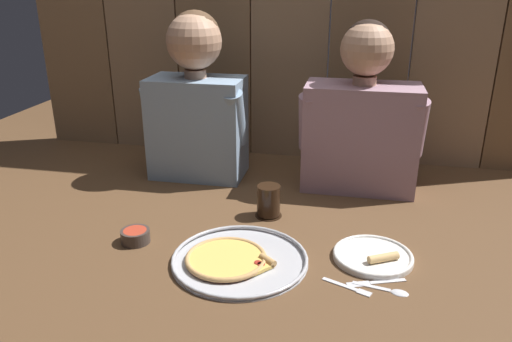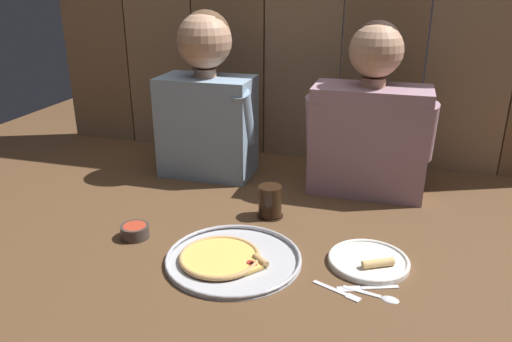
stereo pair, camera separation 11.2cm
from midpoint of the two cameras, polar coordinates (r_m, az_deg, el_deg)
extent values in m
plane|color=brown|center=(1.48, -2.97, -7.94)|extent=(3.20, 3.20, 0.00)
cylinder|color=#B2B2B7|center=(1.38, -4.28, -10.23)|extent=(0.37, 0.37, 0.01)
torus|color=#B2B2B7|center=(1.37, -4.29, -9.95)|extent=(0.37, 0.37, 0.01)
cylinder|color=#B23823|center=(1.37, -5.82, -10.12)|extent=(0.21, 0.21, 0.00)
cylinder|color=#EABC56|center=(1.37, -5.83, -9.94)|extent=(0.20, 0.20, 0.01)
torus|color=tan|center=(1.37, -5.83, -9.94)|extent=(0.22, 0.22, 0.01)
cube|color=#EABC56|center=(1.34, -2.29, -10.90)|extent=(0.09, 0.09, 0.01)
cylinder|color=tan|center=(1.35, -1.08, -10.21)|extent=(0.05, 0.05, 0.02)
cylinder|color=#A3281E|center=(1.34, -2.22, -10.48)|extent=(0.02, 0.02, 0.00)
cylinder|color=#A3281E|center=(1.33, -1.87, -10.66)|extent=(0.02, 0.02, 0.00)
cylinder|color=white|center=(1.41, 10.98, -9.65)|extent=(0.22, 0.22, 0.01)
torus|color=white|center=(1.41, 11.00, -9.44)|extent=(0.22, 0.22, 0.01)
cylinder|color=tan|center=(1.38, 12.08, -9.72)|extent=(0.09, 0.06, 0.02)
cylinder|color=black|center=(1.62, -0.56, -5.07)|extent=(0.09, 0.09, 0.01)
cylinder|color=black|center=(1.59, -0.57, -3.39)|extent=(0.07, 0.07, 0.10)
cylinder|color=#3D332D|center=(1.51, -15.72, -7.22)|extent=(0.08, 0.08, 0.04)
cylinder|color=#B23823|center=(1.51, -15.76, -6.90)|extent=(0.07, 0.07, 0.02)
cube|color=silver|center=(1.29, 7.07, -12.74)|extent=(0.09, 0.05, 0.01)
cube|color=silver|center=(1.27, 9.74, -13.58)|extent=(0.04, 0.03, 0.01)
cube|color=silver|center=(1.32, 12.47, -12.24)|extent=(0.09, 0.04, 0.01)
cube|color=silver|center=(1.30, 9.19, -12.70)|extent=(0.06, 0.04, 0.00)
cube|color=silver|center=(1.30, 10.59, -12.86)|extent=(0.10, 0.03, 0.01)
ellipsoid|color=silver|center=(1.29, 13.69, -13.32)|extent=(0.05, 0.04, 0.01)
cube|color=#849EB7|center=(1.91, -8.37, 4.90)|extent=(0.35, 0.20, 0.38)
cylinder|color=tan|center=(1.86, -8.71, 10.93)|extent=(0.08, 0.08, 0.03)
sphere|color=tan|center=(1.84, -8.91, 14.44)|extent=(0.20, 0.20, 0.20)
sphere|color=brown|center=(1.86, -8.77, 14.96)|extent=(0.18, 0.18, 0.18)
cylinder|color=#849EB7|center=(1.92, -13.24, 6.38)|extent=(0.08, 0.12, 0.22)
cylinder|color=#849EB7|center=(1.81, -4.25, 6.04)|extent=(0.08, 0.14, 0.22)
cube|color=gray|center=(1.80, 10.07, 3.79)|extent=(0.40, 0.20, 0.38)
cylinder|color=tan|center=(1.75, 10.51, 10.15)|extent=(0.08, 0.08, 0.03)
sphere|color=tan|center=(1.73, 10.74, 13.52)|extent=(0.18, 0.18, 0.18)
sphere|color=black|center=(1.75, 10.78, 14.02)|extent=(0.16, 0.16, 0.16)
cylinder|color=gray|center=(1.76, 4.33, 5.56)|extent=(0.08, 0.13, 0.22)
cylinder|color=gray|center=(1.75, 15.97, 4.72)|extent=(0.08, 0.13, 0.22)
camera|label=1|loc=(0.06, -92.16, -0.85)|focal=34.97mm
camera|label=2|loc=(0.06, 87.84, 0.85)|focal=34.97mm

